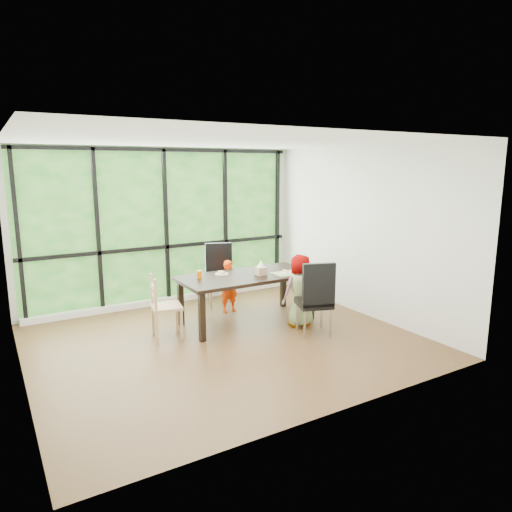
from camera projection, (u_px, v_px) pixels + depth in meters
name	position (u px, v px, depth m)	size (l,w,h in m)	color
ground	(225.00, 341.00, 6.41)	(5.00, 5.00, 0.00)	black
back_wall	(165.00, 226.00, 8.04)	(5.00, 5.00, 0.00)	silver
foliage_backdrop	(166.00, 227.00, 8.03)	(4.80, 0.02, 2.65)	#184E15
window_mullions	(166.00, 227.00, 7.99)	(4.80, 0.06, 2.65)	black
window_sill	(170.00, 300.00, 8.21)	(4.80, 0.12, 0.10)	silver
dining_table	(247.00, 298.00, 7.12)	(2.07, 0.98, 0.75)	black
chair_window_leather	(220.00, 276.00, 7.87)	(0.46, 0.46, 1.08)	black
chair_interior_leather	(314.00, 298.00, 6.58)	(0.46, 0.46, 1.08)	black
chair_end_beech	(167.00, 307.00, 6.46)	(0.42, 0.40, 0.90)	tan
child_toddler	(229.00, 286.00, 7.61)	(0.32, 0.21, 0.87)	#FF3C05
child_older	(301.00, 290.00, 6.93)	(0.54, 0.35, 1.10)	slate
placemat	(287.00, 273.00, 7.14)	(0.45, 0.33, 0.01)	tan
plate_far	(222.00, 274.00, 7.08)	(0.21, 0.21, 0.01)	white
plate_near	(286.00, 273.00, 7.17)	(0.22, 0.22, 0.01)	white
orange_cup	(199.00, 274.00, 6.83)	(0.07, 0.07, 0.11)	#EA6700
green_cup	(304.00, 267.00, 7.26)	(0.09, 0.09, 0.13)	#52C732
tissue_box	(261.00, 271.00, 7.03)	(0.15, 0.15, 0.12)	tan
crepe_rolls_far	(222.00, 272.00, 7.08)	(0.10, 0.12, 0.04)	tan
crepe_rolls_near	(286.00, 271.00, 7.16)	(0.05, 0.12, 0.04)	tan
straw_white	(199.00, 268.00, 6.81)	(0.01, 0.01, 0.20)	white
straw_pink	(304.00, 261.00, 7.24)	(0.01, 0.01, 0.20)	pink
tissue	(261.00, 263.00, 7.01)	(0.12, 0.12, 0.11)	white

